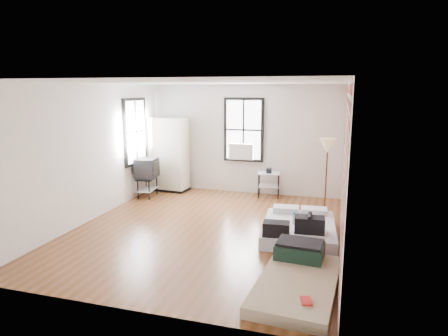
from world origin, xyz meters
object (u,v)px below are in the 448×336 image
(wardrobe, at_px, (169,155))
(side_table, at_px, (269,177))
(mattress_main, at_px, (299,228))
(mattress_bare, at_px, (298,275))
(floor_lamp, at_px, (328,150))
(tv_stand, at_px, (147,169))

(wardrobe, distance_m, side_table, 2.71)
(mattress_main, bearing_deg, mattress_bare, -88.77)
(mattress_main, height_order, mattress_bare, mattress_main)
(side_table, xyz_separation_m, floor_lamp, (1.43, -1.14, 0.93))
(mattress_main, bearing_deg, wardrobe, 141.24)
(side_table, relative_size, floor_lamp, 0.44)
(mattress_main, bearing_deg, tv_stand, 151.80)
(floor_lamp, distance_m, tv_stand, 4.43)
(mattress_bare, relative_size, floor_lamp, 1.19)
(side_table, bearing_deg, mattress_bare, -74.68)
(mattress_main, relative_size, side_table, 2.54)
(floor_lamp, height_order, tv_stand, floor_lamp)
(mattress_bare, xyz_separation_m, side_table, (-1.22, 4.44, 0.37))
(wardrobe, bearing_deg, mattress_main, -29.50)
(mattress_main, relative_size, tv_stand, 1.90)
(mattress_main, relative_size, wardrobe, 0.96)
(mattress_bare, height_order, side_table, side_table)
(wardrobe, bearing_deg, side_table, 6.13)
(wardrobe, bearing_deg, floor_lamp, -10.04)
(side_table, distance_m, tv_stand, 3.06)
(wardrobe, xyz_separation_m, floor_lamp, (4.10, -1.07, 0.46))
(tv_stand, bearing_deg, wardrobe, 64.17)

